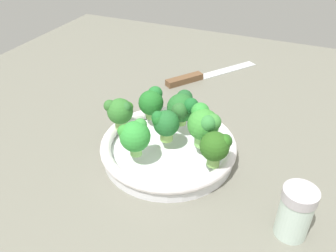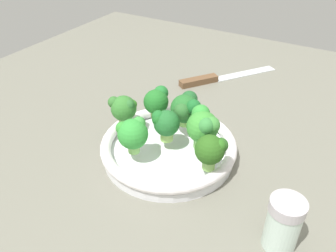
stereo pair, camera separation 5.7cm
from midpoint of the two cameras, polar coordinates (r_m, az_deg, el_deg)
ground_plane at (r=60.96cm, az=0.30°, el=-6.68°), size 130.00×130.00×2.50cm
bowl at (r=60.02cm, az=-2.73°, el=-3.78°), size 23.43×23.43×3.42cm
broccoli_floret_0 at (r=61.14cm, az=-0.31°, el=3.05°), size 6.87×5.95×6.06cm
broccoli_floret_1 at (r=61.23cm, az=-10.49°, el=2.35°), size 4.56×4.96×5.77cm
broccoli_floret_2 at (r=55.70cm, az=3.03°, el=0.28°), size 5.52×5.54×6.92cm
broccoli_floret_3 at (r=57.27cm, az=-3.40°, el=0.29°), size 4.42×4.55×5.61cm
broccoli_floret_4 at (r=54.58cm, az=-8.50°, el=-1.73°), size 4.95×5.08×5.97cm
broccoli_floret_5 at (r=63.86cm, az=-5.24°, el=4.03°), size 5.39×4.61×5.67cm
broccoli_floret_6 at (r=52.12cm, az=4.81°, el=-3.48°), size 4.55×4.65×5.81cm
knife at (r=86.81cm, az=3.49°, el=8.17°), size 22.92×17.59×1.50cm
pepper_shaker at (r=48.41cm, az=16.98°, el=-13.54°), size 4.56×4.56×7.89cm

